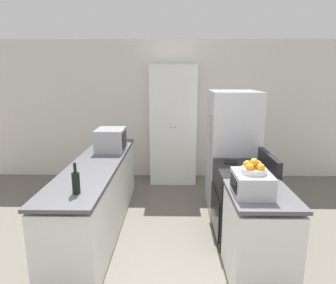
{
  "coord_description": "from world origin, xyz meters",
  "views": [
    {
      "loc": [
        0.06,
        -2.14,
        1.98
      ],
      "look_at": [
        0.0,
        1.96,
        1.05
      ],
      "focal_mm": 32.0,
      "sensor_mm": 36.0,
      "label": 1
    }
  ],
  "objects_px": {
    "wine_bottle": "(76,182)",
    "toaster_oven": "(252,183)",
    "microwave": "(111,140)",
    "pantry_cabinet": "(173,125)",
    "fruit_bowl": "(254,168)",
    "stove": "(242,202)",
    "refrigerator": "(232,152)"
  },
  "relations": [
    {
      "from": "pantry_cabinet",
      "to": "refrigerator",
      "type": "height_order",
      "value": "pantry_cabinet"
    },
    {
      "from": "stove",
      "to": "fruit_bowl",
      "type": "xyz_separation_m",
      "value": [
        -0.12,
        -0.83,
        0.69
      ]
    },
    {
      "from": "wine_bottle",
      "to": "microwave",
      "type": "bearing_deg",
      "value": 89.99
    },
    {
      "from": "pantry_cabinet",
      "to": "refrigerator",
      "type": "bearing_deg",
      "value": -53.85
    },
    {
      "from": "microwave",
      "to": "toaster_oven",
      "type": "relative_size",
      "value": 1.21
    },
    {
      "from": "microwave",
      "to": "toaster_oven",
      "type": "height_order",
      "value": "microwave"
    },
    {
      "from": "microwave",
      "to": "wine_bottle",
      "type": "height_order",
      "value": "microwave"
    },
    {
      "from": "pantry_cabinet",
      "to": "toaster_oven",
      "type": "relative_size",
      "value": 5.52
    },
    {
      "from": "stove",
      "to": "wine_bottle",
      "type": "distance_m",
      "value": 2.01
    },
    {
      "from": "wine_bottle",
      "to": "toaster_oven",
      "type": "height_order",
      "value": "wine_bottle"
    },
    {
      "from": "pantry_cabinet",
      "to": "refrigerator",
      "type": "distance_m",
      "value": 1.47
    },
    {
      "from": "stove",
      "to": "wine_bottle",
      "type": "xyz_separation_m",
      "value": [
        -1.75,
        -0.83,
        0.55
      ]
    },
    {
      "from": "stove",
      "to": "refrigerator",
      "type": "height_order",
      "value": "refrigerator"
    },
    {
      "from": "pantry_cabinet",
      "to": "toaster_oven",
      "type": "height_order",
      "value": "pantry_cabinet"
    },
    {
      "from": "pantry_cabinet",
      "to": "stove",
      "type": "xyz_separation_m",
      "value": [
        0.85,
        -2.0,
        -0.61
      ]
    },
    {
      "from": "pantry_cabinet",
      "to": "wine_bottle",
      "type": "distance_m",
      "value": 2.97
    },
    {
      "from": "stove",
      "to": "refrigerator",
      "type": "bearing_deg",
      "value": 89.25
    },
    {
      "from": "stove",
      "to": "fruit_bowl",
      "type": "relative_size",
      "value": 4.57
    },
    {
      "from": "pantry_cabinet",
      "to": "stove",
      "type": "distance_m",
      "value": 2.25
    },
    {
      "from": "microwave",
      "to": "fruit_bowl",
      "type": "distance_m",
      "value": 2.28
    },
    {
      "from": "microwave",
      "to": "wine_bottle",
      "type": "bearing_deg",
      "value": -90.01
    },
    {
      "from": "refrigerator",
      "to": "wine_bottle",
      "type": "height_order",
      "value": "refrigerator"
    },
    {
      "from": "toaster_oven",
      "to": "stove",
      "type": "bearing_deg",
      "value": 81.2
    },
    {
      "from": "wine_bottle",
      "to": "pantry_cabinet",
      "type": "bearing_deg",
      "value": 72.39
    },
    {
      "from": "pantry_cabinet",
      "to": "fruit_bowl",
      "type": "height_order",
      "value": "pantry_cabinet"
    },
    {
      "from": "refrigerator",
      "to": "wine_bottle",
      "type": "xyz_separation_m",
      "value": [
        -1.76,
        -1.65,
        0.13
      ]
    },
    {
      "from": "stove",
      "to": "refrigerator",
      "type": "distance_m",
      "value": 0.92
    },
    {
      "from": "microwave",
      "to": "stove",
      "type": "bearing_deg",
      "value": -23.96
    },
    {
      "from": "toaster_oven",
      "to": "fruit_bowl",
      "type": "bearing_deg",
      "value": -52.57
    },
    {
      "from": "wine_bottle",
      "to": "toaster_oven",
      "type": "distance_m",
      "value": 1.62
    },
    {
      "from": "pantry_cabinet",
      "to": "wine_bottle",
      "type": "xyz_separation_m",
      "value": [
        -0.9,
        -2.83,
        -0.06
      ]
    },
    {
      "from": "microwave",
      "to": "wine_bottle",
      "type": "distance_m",
      "value": 1.61
    }
  ]
}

